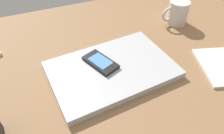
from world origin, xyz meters
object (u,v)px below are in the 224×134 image
object	(u,v)px
notepad	(224,66)
coffee_mug	(177,12)
laptop_closed	(112,70)
cell_phone_on_laptop	(100,62)

from	to	relation	value
notepad	coffee_mug	xyz separation A→B (cm)	(-1.14, -26.36, 3.82)
coffee_mug	laptop_closed	bearing A→B (deg)	25.95
cell_phone_on_laptop	notepad	size ratio (longest dim) A/B	0.72
laptop_closed	cell_phone_on_laptop	size ratio (longest dim) A/B	2.94
laptop_closed	coffee_mug	xyz separation A→B (cm)	(-32.40, -15.77, 3.23)
cell_phone_on_laptop	coffee_mug	world-z (taller)	coffee_mug
laptop_closed	cell_phone_on_laptop	bearing A→B (deg)	-52.03
cell_phone_on_laptop	coffee_mug	xyz separation A→B (cm)	(-34.85, -13.15, 1.73)
cell_phone_on_laptop	coffee_mug	size ratio (longest dim) A/B	1.11
cell_phone_on_laptop	notepad	bearing A→B (deg)	158.60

